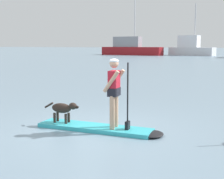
# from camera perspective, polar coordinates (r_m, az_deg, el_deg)

# --- Properties ---
(ground_plane) EXTENTS (400.00, 400.00, 0.00)m
(ground_plane) POSITION_cam_1_polar(r_m,az_deg,el_deg) (7.94, -3.24, -7.38)
(ground_plane) COLOR gray
(paddleboard) EXTENTS (3.29, 0.91, 0.10)m
(paddleboard) POSITION_cam_1_polar(r_m,az_deg,el_deg) (7.84, -1.73, -7.20)
(paddleboard) COLOR #33B2BF
(paddleboard) RESTS_ON ground_plane
(person_paddler) EXTENTS (0.62, 0.50, 1.71)m
(person_paddler) POSITION_cam_1_polar(r_m,az_deg,el_deg) (7.50, 0.49, 0.18)
(person_paddler) COLOR tan
(person_paddler) RESTS_ON paddleboard
(dog) EXTENTS (1.03, 0.27, 0.55)m
(dog) POSITION_cam_1_polar(r_m,az_deg,el_deg) (8.24, -8.98, -3.52)
(dog) COLOR #2D231E
(dog) RESTS_ON paddleboard
(moored_boat_far_starboard) EXTENTS (13.04, 3.46, 11.54)m
(moored_boat_far_starboard) POSITION_cam_1_polar(r_m,az_deg,el_deg) (63.87, 3.40, 7.62)
(moored_boat_far_starboard) COLOR maroon
(moored_boat_far_starboard) RESTS_ON ground_plane
(moored_boat_center) EXTENTS (8.90, 4.10, 9.92)m
(moored_boat_center) POSITION_cam_1_polar(r_m,az_deg,el_deg) (62.97, 14.32, 7.41)
(moored_boat_center) COLOR silver
(moored_boat_center) RESTS_ON ground_plane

